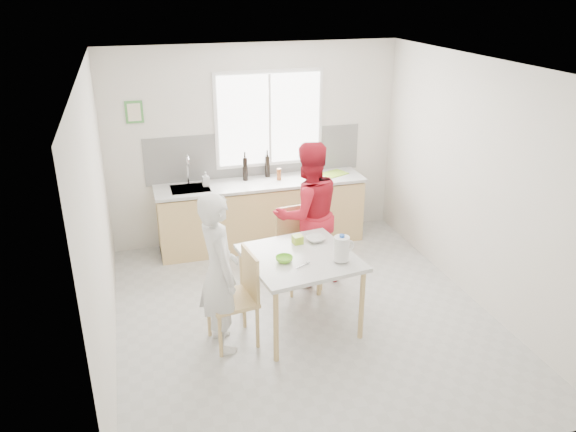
# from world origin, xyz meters

# --- Properties ---
(ground) EXTENTS (4.50, 4.50, 0.00)m
(ground) POSITION_xyz_m (0.00, 0.00, 0.00)
(ground) COLOR #B7B7B2
(ground) RESTS_ON ground
(room_shell) EXTENTS (4.50, 4.50, 4.50)m
(room_shell) POSITION_xyz_m (0.00, 0.00, 1.64)
(room_shell) COLOR silver
(room_shell) RESTS_ON ground
(window) EXTENTS (1.50, 0.06, 1.30)m
(window) POSITION_xyz_m (0.20, 2.23, 1.70)
(window) COLOR white
(window) RESTS_ON room_shell
(backsplash) EXTENTS (3.00, 0.02, 0.65)m
(backsplash) POSITION_xyz_m (0.00, 2.24, 1.23)
(backsplash) COLOR white
(backsplash) RESTS_ON room_shell
(picture_frame) EXTENTS (0.22, 0.03, 0.28)m
(picture_frame) POSITION_xyz_m (-1.55, 2.23, 1.90)
(picture_frame) COLOR #479342
(picture_frame) RESTS_ON room_shell
(kitchen_counter) EXTENTS (2.84, 0.64, 1.37)m
(kitchen_counter) POSITION_xyz_m (-0.00, 1.95, 0.42)
(kitchen_counter) COLOR #DEBD77
(kitchen_counter) RESTS_ON ground
(dining_table) EXTENTS (1.21, 1.21, 0.83)m
(dining_table) POSITION_xyz_m (-0.09, -0.13, 0.74)
(dining_table) COLOR silver
(dining_table) RESTS_ON ground
(chair_left) EXTENTS (0.51, 0.51, 0.98)m
(chair_left) POSITION_xyz_m (-0.76, -0.22, 0.54)
(chair_left) COLOR #DEBD77
(chair_left) RESTS_ON ground
(chair_far) EXTENTS (0.50, 0.50, 0.97)m
(chair_far) POSITION_xyz_m (0.14, 0.73, 0.53)
(chair_far) COLOR #DEBD77
(chair_far) RESTS_ON ground
(person_white) EXTENTS (0.47, 0.65, 1.64)m
(person_white) POSITION_xyz_m (-0.95, -0.25, 0.82)
(person_white) COLOR white
(person_white) RESTS_ON ground
(person_red) EXTENTS (0.94, 0.77, 1.76)m
(person_red) POSITION_xyz_m (0.29, 0.79, 0.88)
(person_red) COLOR red
(person_red) RESTS_ON ground
(bowl_green) EXTENTS (0.20, 0.20, 0.05)m
(bowl_green) POSITION_xyz_m (-0.29, -0.21, 0.85)
(bowl_green) COLOR #79D430
(bowl_green) RESTS_ON dining_table
(bowl_white) EXTENTS (0.23, 0.23, 0.05)m
(bowl_white) POSITION_xyz_m (0.17, 0.16, 0.85)
(bowl_white) COLOR white
(bowl_white) RESTS_ON dining_table
(milk_jug) EXTENTS (0.22, 0.16, 0.28)m
(milk_jug) POSITION_xyz_m (0.27, -0.37, 0.97)
(milk_jug) COLOR white
(milk_jug) RESTS_ON dining_table
(green_box) EXTENTS (0.11, 0.11, 0.09)m
(green_box) POSITION_xyz_m (-0.03, 0.16, 0.87)
(green_box) COLOR #A0C82E
(green_box) RESTS_ON dining_table
(spoon) EXTENTS (0.15, 0.09, 0.01)m
(spoon) POSITION_xyz_m (-0.14, -0.36, 0.84)
(spoon) COLOR #A5A5AA
(spoon) RESTS_ON dining_table
(cutting_board) EXTENTS (0.42, 0.37, 0.01)m
(cutting_board) POSITION_xyz_m (1.06, 1.98, 0.93)
(cutting_board) COLOR #9FD832
(cutting_board) RESTS_ON kitchen_counter
(wine_bottle_a) EXTENTS (0.07, 0.07, 0.32)m
(wine_bottle_a) POSITION_xyz_m (-0.19, 2.07, 1.08)
(wine_bottle_a) COLOR black
(wine_bottle_a) RESTS_ON kitchen_counter
(wine_bottle_b) EXTENTS (0.07, 0.07, 0.30)m
(wine_bottle_b) POSITION_xyz_m (0.14, 2.13, 1.07)
(wine_bottle_b) COLOR black
(wine_bottle_b) RESTS_ON kitchen_counter
(jar_amber) EXTENTS (0.06, 0.06, 0.16)m
(jar_amber) POSITION_xyz_m (0.25, 1.95, 1.00)
(jar_amber) COLOR brown
(jar_amber) RESTS_ON kitchen_counter
(soap_bottle) EXTENTS (0.09, 0.09, 0.19)m
(soap_bottle) POSITION_xyz_m (-0.73, 1.99, 1.02)
(soap_bottle) COLOR #999999
(soap_bottle) RESTS_ON kitchen_counter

